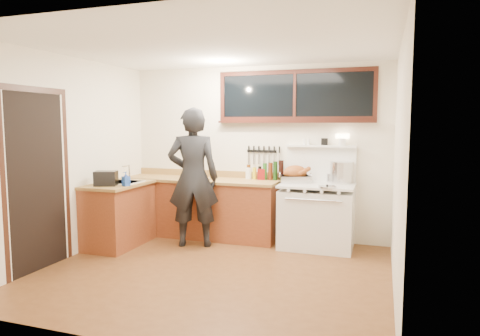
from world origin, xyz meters
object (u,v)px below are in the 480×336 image
(man, at_px, (193,178))
(roast_turkey, at_px, (295,175))
(cutting_board, at_px, (196,176))
(vintage_stove, at_px, (317,215))

(man, relative_size, roast_turkey, 3.81)
(man, bearing_deg, roast_turkey, 21.52)
(man, bearing_deg, cutting_board, 106.64)
(man, height_order, roast_turkey, man)
(roast_turkey, bearing_deg, cutting_board, -172.12)
(vintage_stove, relative_size, man, 0.81)
(cutting_board, bearing_deg, roast_turkey, 7.88)
(cutting_board, distance_m, roast_turkey, 1.47)
(cutting_board, relative_size, roast_turkey, 0.74)
(vintage_stove, height_order, cutting_board, vintage_stove)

